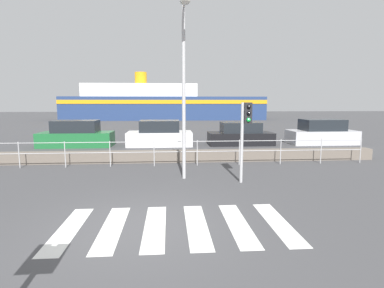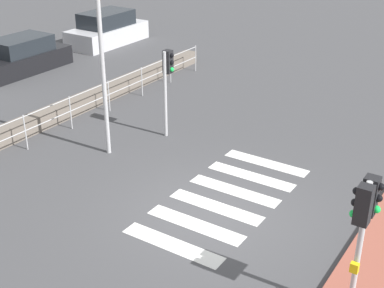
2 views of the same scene
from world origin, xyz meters
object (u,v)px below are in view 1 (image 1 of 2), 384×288
object	(u,v)px
ferry_boat	(160,105)
parked_car_white	(160,135)
traffic_light_far	(246,124)
parked_car_black	(240,135)
parked_car_green	(76,135)
parked_car_silver	(321,133)
streetlamp	(184,72)

from	to	relation	value
ferry_boat	parked_car_white	world-z (taller)	ferry_boat
traffic_light_far	parked_car_white	size ratio (longest dim) A/B	0.67
parked_car_black	parked_car_green	bearing A→B (deg)	180.00
traffic_light_far	parked_car_silver	size ratio (longest dim) A/B	0.63
traffic_light_far	parked_car_silver	xyz separation A→B (m)	(7.24, 8.82, -1.27)
ferry_boat	streetlamp	bearing A→B (deg)	-87.11
parked_car_black	parked_car_silver	world-z (taller)	parked_car_silver
streetlamp	parked_car_silver	bearing A→B (deg)	42.21
streetlamp	ferry_boat	size ratio (longest dim) A/B	0.19
parked_car_green	parked_car_white	bearing A→B (deg)	0.00
parked_car_green	parked_car_black	size ratio (longest dim) A/B	1.07
parked_car_black	parked_car_silver	distance (m)	5.27
traffic_light_far	parked_car_green	bearing A→B (deg)	132.35
ferry_boat	parked_car_silver	distance (m)	30.79
ferry_boat	parked_car_green	world-z (taller)	ferry_boat
traffic_light_far	parked_car_black	world-z (taller)	traffic_light_far
streetlamp	parked_car_white	world-z (taller)	streetlamp
streetlamp	parked_car_white	bearing A→B (deg)	97.44
ferry_boat	traffic_light_far	bearing A→B (deg)	-84.15
traffic_light_far	parked_car_green	distance (m)	12.00
ferry_boat	parked_car_black	bearing A→B (deg)	-78.54
traffic_light_far	parked_car_black	size ratio (longest dim) A/B	0.66
traffic_light_far	parked_car_white	xyz separation A→B (m)	(-3.06, 8.82, -1.28)
ferry_boat	parked_car_silver	size ratio (longest dim) A/B	7.25
streetlamp	parked_car_black	bearing A→B (deg)	64.75
ferry_boat	parked_car_green	size ratio (longest dim) A/B	7.09
parked_car_green	parked_car_silver	size ratio (longest dim) A/B	1.02
parked_car_green	ferry_boat	bearing A→B (deg)	81.67
traffic_light_far	parked_car_black	bearing A→B (deg)	77.40
streetlamp	parked_car_silver	xyz separation A→B (m)	(9.21, 8.36, -2.95)
streetlamp	parked_car_black	size ratio (longest dim) A/B	1.46
ferry_boat	parked_car_green	xyz separation A→B (m)	(-4.20, -28.68, -1.62)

